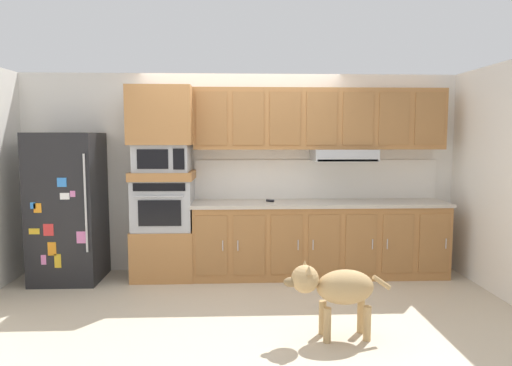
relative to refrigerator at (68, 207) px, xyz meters
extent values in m
plane|color=beige|center=(2.07, -0.68, -0.88)|extent=(9.60, 9.60, 0.00)
cube|color=silver|center=(2.07, 0.43, 0.37)|extent=(6.20, 0.12, 2.50)
cube|color=white|center=(4.87, -0.68, 0.37)|extent=(0.12, 7.10, 2.50)
cube|color=black|center=(0.00, 0.00, 0.00)|extent=(0.76, 0.70, 1.76)
cylinder|color=silver|center=(0.33, -0.37, 0.10)|extent=(0.02, 0.02, 1.10)
cube|color=gold|center=(-0.01, -0.35, -0.55)|extent=(0.07, 0.01, 0.16)
cube|color=gold|center=(-0.25, -0.35, -0.21)|extent=(0.12, 0.01, 0.07)
cube|color=pink|center=(-0.16, -0.35, -0.54)|extent=(0.06, 0.01, 0.11)
cube|color=white|center=(0.10, -0.35, 0.18)|extent=(0.10, 0.01, 0.07)
cube|color=pink|center=(0.27, -0.35, -0.29)|extent=(0.12, 0.01, 0.13)
cube|color=red|center=(-0.09, -0.35, -0.20)|extent=(0.11, 0.01, 0.13)
cube|color=orange|center=(-0.06, -0.35, -0.41)|extent=(0.09, 0.01, 0.15)
cube|color=pink|center=(0.19, -0.35, 0.20)|extent=(0.06, 0.01, 0.07)
cube|color=#337FDB|center=(-0.25, -0.35, 0.08)|extent=(0.06, 0.01, 0.07)
cube|color=orange|center=(-0.20, -0.35, 0.05)|extent=(0.09, 0.01, 0.11)
cube|color=#337FDB|center=(0.08, -0.35, 0.33)|extent=(0.10, 0.01, 0.10)
cube|color=#A8703D|center=(1.12, 0.07, -0.58)|extent=(0.74, 0.62, 0.60)
cube|color=#A8AAAF|center=(1.12, 0.07, 0.02)|extent=(0.70, 0.58, 0.60)
cube|color=black|center=(1.12, -0.23, -0.04)|extent=(0.49, 0.01, 0.30)
cube|color=black|center=(1.12, -0.23, 0.26)|extent=(0.59, 0.01, 0.09)
cylinder|color=#A8AAAF|center=(1.12, -0.25, 0.16)|extent=(0.56, 0.02, 0.02)
cube|color=#A8703D|center=(1.12, 0.07, 0.37)|extent=(0.74, 0.62, 0.10)
cube|color=#A8AAAF|center=(1.12, 0.07, 0.58)|extent=(0.64, 0.53, 0.32)
cube|color=black|center=(1.05, -0.20, 0.58)|extent=(0.35, 0.01, 0.22)
cube|color=black|center=(1.34, -0.20, 0.58)|extent=(0.13, 0.01, 0.24)
cube|color=#A8703D|center=(1.12, 0.07, 1.08)|extent=(0.74, 0.62, 0.68)
cube|color=#A8703D|center=(3.03, 0.07, -0.44)|extent=(3.07, 0.60, 0.88)
cube|color=#9A6738|center=(1.71, -0.24, -0.42)|extent=(0.37, 0.01, 0.70)
cylinder|color=#BCBCC1|center=(1.84, -0.25, -0.42)|extent=(0.01, 0.01, 0.12)
cube|color=#9A6738|center=(2.15, -0.24, -0.42)|extent=(0.37, 0.01, 0.70)
cylinder|color=#BCBCC1|center=(2.02, -0.25, -0.42)|extent=(0.01, 0.01, 0.12)
cube|color=#9A6738|center=(2.59, -0.24, -0.42)|extent=(0.37, 0.01, 0.70)
cylinder|color=#BCBCC1|center=(2.72, -0.25, -0.42)|extent=(0.01, 0.01, 0.12)
cube|color=#9A6738|center=(3.03, -0.24, -0.42)|extent=(0.37, 0.01, 0.70)
cylinder|color=#BCBCC1|center=(2.89, -0.25, -0.42)|extent=(0.01, 0.01, 0.12)
cube|color=#9A6738|center=(3.46, -0.24, -0.42)|extent=(0.37, 0.01, 0.70)
cylinder|color=#BCBCC1|center=(3.60, -0.25, -0.42)|extent=(0.01, 0.01, 0.12)
cube|color=#9A6738|center=(3.90, -0.24, -0.42)|extent=(0.37, 0.01, 0.70)
cylinder|color=#BCBCC1|center=(3.77, -0.25, -0.42)|extent=(0.01, 0.01, 0.12)
cube|color=#9A6738|center=(4.34, -0.24, -0.42)|extent=(0.37, 0.01, 0.70)
cylinder|color=#BCBCC1|center=(4.47, -0.25, -0.42)|extent=(0.01, 0.01, 0.12)
cube|color=#BCB2A3|center=(3.03, 0.07, 0.02)|extent=(3.11, 0.64, 0.04)
cube|color=white|center=(3.03, 0.36, 0.29)|extent=(3.11, 0.02, 0.50)
cube|color=#A8703D|center=(3.03, 0.20, 1.05)|extent=(3.07, 0.34, 0.74)
cube|color=#A8AAAF|center=(3.32, 0.13, 0.61)|extent=(0.76, 0.48, 0.14)
cube|color=black|center=(3.32, -0.09, 0.56)|extent=(0.72, 0.04, 0.02)
cube|color=#9A6738|center=(1.71, 0.02, 1.05)|extent=(0.37, 0.01, 0.63)
cube|color=#9A6738|center=(2.15, 0.02, 1.05)|extent=(0.37, 0.01, 0.63)
cube|color=#9A6738|center=(2.59, 0.02, 1.05)|extent=(0.37, 0.01, 0.63)
cube|color=#9A6738|center=(3.03, 0.02, 1.05)|extent=(0.37, 0.01, 0.63)
cube|color=#9A6738|center=(3.46, 0.02, 1.05)|extent=(0.37, 0.01, 0.63)
cube|color=#9A6738|center=(3.90, 0.02, 1.05)|extent=(0.37, 0.01, 0.63)
cube|color=#9A6738|center=(4.34, 0.02, 1.05)|extent=(0.37, 0.01, 0.63)
cylinder|color=black|center=(2.41, 0.09, 0.05)|extent=(0.10, 0.07, 0.03)
cylinder|color=silver|center=(2.46, 0.18, 0.05)|extent=(0.11, 0.06, 0.01)
ellipsoid|color=tan|center=(2.93, -1.71, -0.44)|extent=(0.51, 0.32, 0.29)
sphere|color=tan|center=(2.58, -1.73, -0.35)|extent=(0.23, 0.23, 0.23)
ellipsoid|color=olive|center=(2.46, -1.74, -0.38)|extent=(0.14, 0.10, 0.08)
cone|color=tan|center=(2.60, -1.81, -0.25)|extent=(0.06, 0.06, 0.07)
cone|color=tan|center=(2.59, -1.65, -0.25)|extent=(0.06, 0.06, 0.07)
cylinder|color=tan|center=(3.24, -1.69, -0.41)|extent=(0.17, 0.05, 0.13)
cylinder|color=tan|center=(2.76, -1.80, -0.73)|extent=(0.06, 0.06, 0.30)
cylinder|color=tan|center=(2.75, -1.64, -0.73)|extent=(0.06, 0.06, 0.30)
cylinder|color=tan|center=(3.10, -1.78, -0.73)|extent=(0.06, 0.06, 0.30)
cylinder|color=tan|center=(3.09, -1.62, -0.73)|extent=(0.06, 0.06, 0.30)
camera|label=1|loc=(2.02, -5.43, 0.84)|focal=31.96mm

